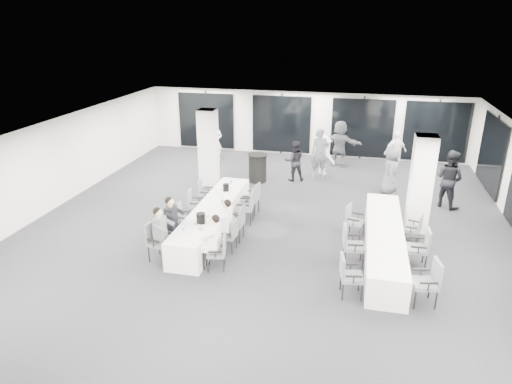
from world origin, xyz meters
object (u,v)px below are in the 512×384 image
standing_guest_b (294,158)px  chair_main_right_second (230,233)px  standing_guest_g (215,139)px  banquet_table_main (213,218)px  standing_guest_h (450,175)px  chair_main_right_near (219,250)px  chair_main_left_mid (182,216)px  chair_side_left_mid (350,243)px  standing_guest_d (395,149)px  banquet_table_side (384,242)px  ice_bucket_near (201,218)px  ice_bucket_far (226,187)px  chair_main_left_near (157,239)px  standing_guest_e (391,167)px  chair_side_right_far (415,227)px  chair_side_left_far (353,219)px  chair_main_left_far (204,192)px  cocktail_table (258,168)px  chair_main_left_fourth (194,203)px  chair_side_right_mid (421,246)px  standing_guest_f (340,140)px  standing_guest_a (320,150)px  standing_guest_c (324,153)px  chair_main_right_far (253,197)px  chair_main_left_second (169,230)px  chair_side_left_near (348,273)px  chair_main_right_mid (237,221)px  chair_main_right_fourth (247,205)px  chair_side_right_near (429,280)px

standing_guest_b → chair_main_right_second: bearing=62.1°
standing_guest_g → banquet_table_main: bearing=-67.4°
standing_guest_h → chair_main_right_near: bearing=82.4°
chair_main_right_second → standing_guest_g: size_ratio=0.47×
banquet_table_main → chair_main_left_mid: (-0.82, -0.32, 0.12)m
chair_side_left_mid → standing_guest_d: (1.43, 7.77, 0.36)m
banquet_table_side → ice_bucket_near: size_ratio=18.41×
ice_bucket_far → chair_main_left_near: bearing=-104.9°
chair_main_left_near → standing_guest_e: 8.54m
chair_main_right_second → chair_side_left_mid: bearing=-86.9°
chair_main_left_near → standing_guest_b: 7.21m
chair_side_right_far → standing_guest_g: bearing=64.2°
chair_side_left_far → standing_guest_g: 8.65m
chair_side_right_far → chair_side_left_far: bearing=100.1°
chair_main_left_mid → chair_main_left_far: bearing=-172.5°
chair_main_left_far → chair_main_right_second: 3.18m
chair_main_left_far → chair_side_left_mid: size_ratio=0.87×
cocktail_table → standing_guest_h: 6.61m
chair_side_left_mid → chair_main_left_fourth: bearing=-117.7°
standing_guest_h → ice_bucket_near: size_ratio=7.88×
chair_side_right_mid → standing_guest_b: size_ratio=0.58×
standing_guest_f → standing_guest_a: bearing=90.2°
chair_side_right_far → standing_guest_h: (1.25, 3.01, 0.58)m
ice_bucket_far → chair_main_left_fourth: bearing=-145.4°
chair_main_right_second → standing_guest_h: standing_guest_h is taller
banquet_table_main → standing_guest_c: (2.63, 5.81, 0.51)m
standing_guest_a → chair_main_right_second: bearing=-120.4°
standing_guest_h → chair_main_right_far: bearing=58.3°
chair_main_left_second → chair_main_left_mid: chair_main_left_second is taller
chair_main_right_far → standing_guest_a: (1.66, 4.05, 0.51)m
banquet_table_main → chair_side_right_far: size_ratio=5.79×
chair_main_left_fourth → chair_main_right_far: chair_main_right_far is taller
standing_guest_c → standing_guest_g: 4.80m
chair_side_left_near → standing_guest_h: standing_guest_h is taller
chair_main_left_second → chair_main_left_fourth: 1.91m
cocktail_table → standing_guest_d: size_ratio=0.56×
chair_side_right_far → standing_guest_a: size_ratio=0.40×
chair_main_right_near → banquet_table_main: bearing=8.9°
chair_main_left_mid → chair_main_right_mid: size_ratio=0.89×
chair_main_left_fourth → standing_guest_b: standing_guest_b is taller
chair_main_right_fourth → chair_side_right_far: chair_main_right_fourth is taller
chair_side_left_far → chair_side_right_near: 3.40m
chair_main_left_mid → ice_bucket_far: bearing=159.8°
chair_main_left_far → chair_main_left_fourth: bearing=-6.3°
ice_bucket_near → cocktail_table: bearing=87.5°
chair_main_right_mid → chair_side_right_far: (4.73, 0.84, -0.06)m
chair_side_left_mid → standing_guest_d: bearing=162.5°
chair_main_left_mid → chair_main_right_second: size_ratio=0.98×
chair_side_left_near → chair_side_left_mid: chair_side_left_mid is taller
chair_side_left_near → standing_guest_a: standing_guest_a is taller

